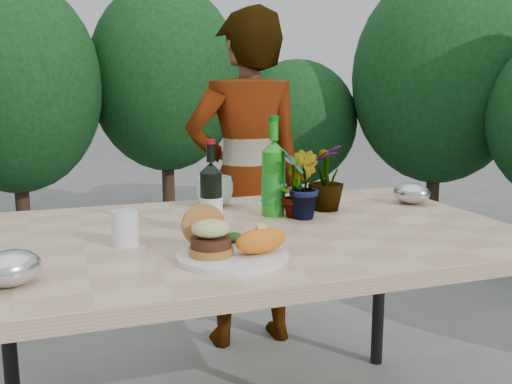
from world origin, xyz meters
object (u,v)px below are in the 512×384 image
object	(u,v)px
patio_table	(247,249)
person	(247,182)
dinner_plate	(233,256)
wine_bottle	(211,200)

from	to	relation	value
patio_table	person	distance (m)	0.86
patio_table	dinner_plate	distance (m)	0.29
patio_table	dinner_plate	size ratio (longest dim) A/B	5.71
wine_bottle	dinner_plate	bearing A→B (deg)	-114.26
patio_table	person	bearing A→B (deg)	72.11
patio_table	wine_bottle	bearing A→B (deg)	-178.31
dinner_plate	wine_bottle	world-z (taller)	wine_bottle
dinner_plate	patio_table	bearing A→B (deg)	64.57
dinner_plate	wine_bottle	xyz separation A→B (m)	(0.01, 0.26, 0.09)
patio_table	wine_bottle	world-z (taller)	wine_bottle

